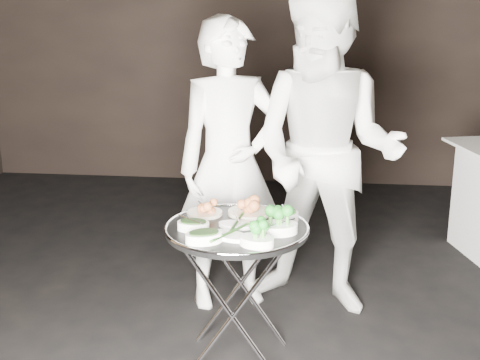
# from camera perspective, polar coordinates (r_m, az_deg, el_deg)

# --- Properties ---
(wall_back) EXTENTS (6.00, 0.05, 3.00)m
(wall_back) POSITION_cam_1_polar(r_m,az_deg,el_deg) (6.53, 4.27, 12.71)
(wall_back) COLOR black
(wall_back) RESTS_ON floor
(tray_stand) EXTENTS (0.50, 0.42, 0.73)m
(tray_stand) POSITION_cam_1_polar(r_m,az_deg,el_deg) (3.44, -0.27, -9.35)
(tray_stand) COLOR silver
(tray_stand) RESTS_ON floor
(serving_tray) EXTENTS (0.72, 0.72, 0.04)m
(serving_tray) POSITION_cam_1_polar(r_m,az_deg,el_deg) (3.31, -0.28, -4.20)
(serving_tray) COLOR black
(serving_tray) RESTS_ON tray_stand
(potato_plate_a) EXTENTS (0.20, 0.20, 0.07)m
(potato_plate_a) POSITION_cam_1_polar(r_m,az_deg,el_deg) (3.48, -3.04, -2.51)
(potato_plate_a) COLOR beige
(potato_plate_a) RESTS_ON serving_tray
(potato_plate_b) EXTENTS (0.22, 0.22, 0.08)m
(potato_plate_b) POSITION_cam_1_polar(r_m,az_deg,el_deg) (3.48, 0.79, -2.37)
(potato_plate_b) COLOR beige
(potato_plate_b) RESTS_ON serving_tray
(greens_bowl) EXTENTS (0.12, 0.12, 0.07)m
(greens_bowl) POSITION_cam_1_polar(r_m,az_deg,el_deg) (3.40, 4.00, -2.93)
(greens_bowl) COLOR white
(greens_bowl) RESTS_ON serving_tray
(asparagus_plate_a) EXTENTS (0.19, 0.12, 0.04)m
(asparagus_plate_a) POSITION_cam_1_polar(r_m,az_deg,el_deg) (3.30, -0.27, -3.74)
(asparagus_plate_a) COLOR white
(asparagus_plate_a) RESTS_ON serving_tray
(asparagus_plate_b) EXTENTS (0.22, 0.19, 0.04)m
(asparagus_plate_b) POSITION_cam_1_polar(r_m,az_deg,el_deg) (3.16, -0.87, -4.67)
(asparagus_plate_b) COLOR white
(asparagus_plate_b) RESTS_ON serving_tray
(spinach_bowl_a) EXTENTS (0.16, 0.11, 0.06)m
(spinach_bowl_a) POSITION_cam_1_polar(r_m,az_deg,el_deg) (3.26, -4.01, -3.79)
(spinach_bowl_a) COLOR white
(spinach_bowl_a) RESTS_ON serving_tray
(spinach_bowl_b) EXTENTS (0.21, 0.17, 0.07)m
(spinach_bowl_b) POSITION_cam_1_polar(r_m,az_deg,el_deg) (3.11, -3.10, -4.76)
(spinach_bowl_b) COLOR white
(spinach_bowl_b) RESTS_ON serving_tray
(broccoli_bowl_a) EXTENTS (0.22, 0.18, 0.08)m
(broccoli_bowl_a) POSITION_cam_1_polar(r_m,az_deg,el_deg) (3.22, 3.30, -3.95)
(broccoli_bowl_a) COLOR white
(broccoli_bowl_a) RESTS_ON serving_tray
(broccoli_bowl_b) EXTENTS (0.19, 0.16, 0.07)m
(broccoli_bowl_b) POSITION_cam_1_polar(r_m,az_deg,el_deg) (3.07, 1.44, -5.08)
(broccoli_bowl_b) COLOR white
(broccoli_bowl_b) RESTS_ON serving_tray
(serving_utensils) EXTENTS (0.58, 0.42, 0.01)m
(serving_utensils) POSITION_cam_1_polar(r_m,az_deg,el_deg) (3.35, 0.13, -2.86)
(serving_utensils) COLOR silver
(serving_utensils) RESTS_ON serving_tray
(waiter_left) EXTENTS (0.75, 0.64, 1.74)m
(waiter_left) POSITION_cam_1_polar(r_m,az_deg,el_deg) (3.96, -0.88, 1.25)
(waiter_left) COLOR white
(waiter_left) RESTS_ON floor
(waiter_right) EXTENTS (1.10, 0.97, 1.92)m
(waiter_right) POSITION_cam_1_polar(r_m,az_deg,el_deg) (3.90, 7.36, 2.22)
(waiter_right) COLOR white
(waiter_right) RESTS_ON floor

